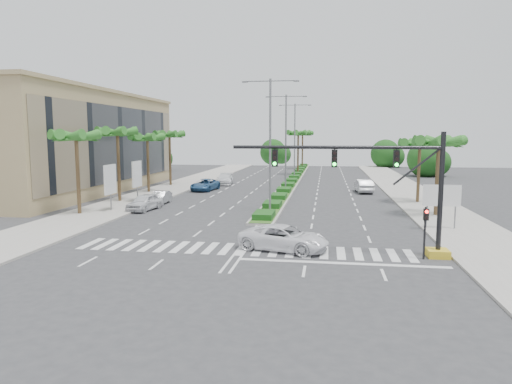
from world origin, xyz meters
TOP-DOWN VIEW (x-y plane):
  - ground at (0.00, 0.00)m, footprint 160.00×160.00m
  - footpath_right at (15.20, 20.00)m, footprint 6.00×120.00m
  - footpath_left at (-15.20, 20.00)m, footprint 6.00×120.00m
  - median at (0.00, 45.00)m, footprint 2.20×75.00m
  - median_grass at (0.00, 45.00)m, footprint 1.80×75.00m
  - building at (-26.00, 26.00)m, footprint 12.00×36.00m
  - signal_gantry at (9.27, -0.00)m, footprint 12.60×1.20m
  - pedestrian_signal at (10.60, -0.68)m, footprint 0.28×0.36m
  - direction_sign at (13.50, 7.99)m, footprint 2.70×0.11m
  - billboard_near at (-14.50, 12.00)m, footprint 0.18×2.10m
  - billboard_far at (-14.50, 18.00)m, footprint 0.18×2.10m
  - palm_left_near at (-16.50, 10.00)m, footprint 4.57×4.68m
  - palm_left_mid at (-16.50, 18.00)m, footprint 4.57×4.68m
  - palm_left_far at (-16.50, 26.00)m, footprint 4.57×4.68m
  - palm_left_end at (-16.50, 34.00)m, footprint 4.57×4.68m
  - palm_right_near at (14.50, 14.00)m, footprint 4.57×4.68m
  - palm_right_far at (14.50, 22.00)m, footprint 4.57×4.68m
  - palm_median_a at (0.00, 55.00)m, footprint 4.57×4.68m
  - palm_median_b at (0.00, 70.00)m, footprint 4.57×4.68m
  - streetlight_near at (0.00, 14.00)m, footprint 5.10×0.25m
  - streetlight_mid at (0.00, 30.00)m, footprint 5.10×0.25m
  - streetlight_far at (0.00, 46.00)m, footprint 5.10×0.25m
  - car_parked_a at (-11.80, 13.32)m, footprint 2.42×4.75m
  - car_parked_b at (-11.80, 17.39)m, footprint 1.49×4.01m
  - car_parked_c at (-10.26, 29.37)m, footprint 3.08×5.57m
  - car_parked_d at (-9.39, 36.99)m, footprint 2.75×5.54m
  - car_crossing at (2.55, 0.28)m, footprint 5.98×3.94m
  - car_right at (9.66, 30.34)m, footprint 2.16×5.14m

SIDE VIEW (x-z plane):
  - ground at x=0.00m, z-range 0.00..0.00m
  - footpath_right at x=15.20m, z-range 0.00..0.15m
  - footpath_left at x=-15.20m, z-range 0.00..0.15m
  - median at x=0.00m, z-range 0.00..0.20m
  - median_grass at x=0.00m, z-range 0.20..0.24m
  - car_parked_b at x=-11.80m, z-range 0.00..1.31m
  - car_parked_c at x=-10.26m, z-range 0.00..1.48m
  - car_crossing at x=2.55m, z-range 0.00..1.53m
  - car_parked_d at x=-9.39m, z-range 0.00..1.55m
  - car_parked_a at x=-11.80m, z-range 0.00..1.55m
  - car_right at x=9.66m, z-range 0.00..1.65m
  - pedestrian_signal at x=10.60m, z-range 0.54..3.54m
  - direction_sign at x=13.50m, z-range 0.75..4.15m
  - billboard_near at x=-14.50m, z-range 0.79..5.14m
  - billboard_far at x=-14.50m, z-range 0.79..5.14m
  - signal_gantry at x=9.27m, z-range -0.14..7.06m
  - palm_right_far at x=14.50m, z-range 2.54..9.29m
  - building at x=-26.00m, z-range 0.00..12.00m
  - palm_right_near at x=14.50m, z-range 2.68..9.73m
  - palm_left_far at x=-16.50m, z-range 2.82..10.17m
  - palm_left_near at x=-16.50m, z-range 2.91..10.46m
  - streetlight_near at x=0.00m, z-range 0.81..12.81m
  - streetlight_mid at x=0.00m, z-range 0.81..12.81m
  - streetlight_far at x=0.00m, z-range 0.81..12.81m
  - palm_left_end at x=-16.50m, z-range 3.01..10.76m
  - palm_left_mid at x=-16.50m, z-range 3.10..11.05m
  - palm_median_a at x=0.00m, z-range 3.15..11.20m
  - palm_median_b at x=0.00m, z-range 3.15..11.20m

